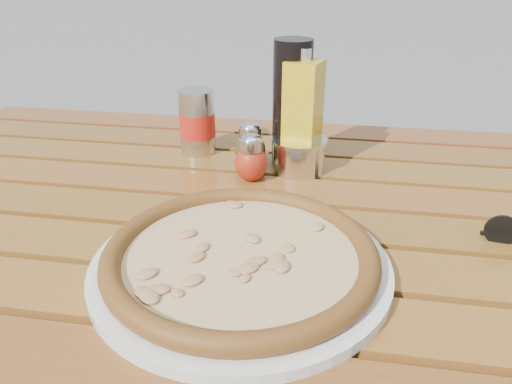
% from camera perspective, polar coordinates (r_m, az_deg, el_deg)
% --- Properties ---
extents(table, '(1.40, 0.90, 0.75)m').
position_cam_1_polar(table, '(0.77, -0.26, -7.77)').
color(table, '#3D1F0D').
rests_on(table, ground).
extents(plate, '(0.48, 0.48, 0.01)m').
position_cam_1_polar(plate, '(0.61, -1.75, -8.44)').
color(plate, silver).
rests_on(plate, table).
extents(pizza, '(0.39, 0.39, 0.03)m').
position_cam_1_polar(pizza, '(0.60, -1.77, -7.20)').
color(pizza, beige).
rests_on(pizza, plate).
extents(pepper_shaker, '(0.07, 0.07, 0.08)m').
position_cam_1_polar(pepper_shaker, '(0.83, -0.55, 3.85)').
color(pepper_shaker, '#B12D14').
rests_on(pepper_shaker, table).
extents(oregano_shaker, '(0.07, 0.07, 0.08)m').
position_cam_1_polar(oregano_shaker, '(0.89, -0.65, 5.37)').
color(oregano_shaker, '#3E431B').
rests_on(oregano_shaker, table).
extents(dark_bottle, '(0.07, 0.07, 0.22)m').
position_cam_1_polar(dark_bottle, '(0.87, 4.10, 9.90)').
color(dark_bottle, black).
rests_on(dark_bottle, table).
extents(soda_can, '(0.09, 0.09, 0.12)m').
position_cam_1_polar(soda_can, '(0.95, -6.72, 7.90)').
color(soda_can, silver).
rests_on(soda_can, table).
extents(olive_oil_cruet, '(0.07, 0.07, 0.21)m').
position_cam_1_polar(olive_oil_cruet, '(0.85, 5.34, 8.54)').
color(olive_oil_cruet, gold).
rests_on(olive_oil_cruet, table).
extents(parmesan_tin, '(0.11, 0.11, 0.07)m').
position_cam_1_polar(parmesan_tin, '(0.87, 4.92, 4.32)').
color(parmesan_tin, silver).
rests_on(parmesan_tin, table).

